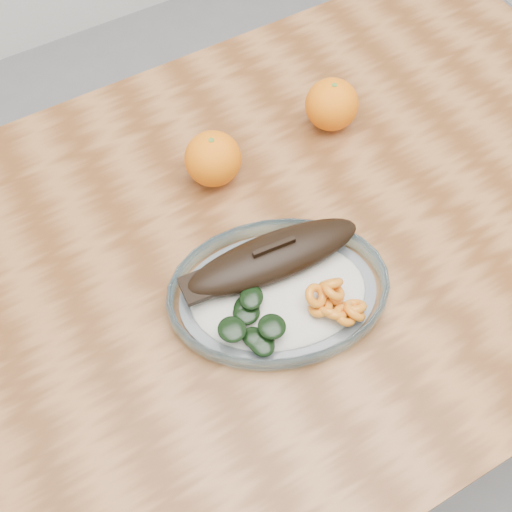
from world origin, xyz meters
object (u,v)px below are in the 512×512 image
dining_table (291,264)px  orange_left (213,159)px  plated_meal (278,289)px  orange_right (332,104)px

dining_table → orange_left: 0.21m
plated_meal → orange_left: orange_left is taller
orange_left → orange_right: (0.21, 0.01, -0.00)m
plated_meal → orange_right: 0.32m
dining_table → plated_meal: plated_meal is taller
orange_left → plated_meal: bearing=-95.3°
dining_table → orange_right: (0.15, 0.15, 0.14)m
dining_table → plated_meal: size_ratio=1.79×
plated_meal → orange_right: size_ratio=8.10×
dining_table → orange_left: size_ratio=14.36×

